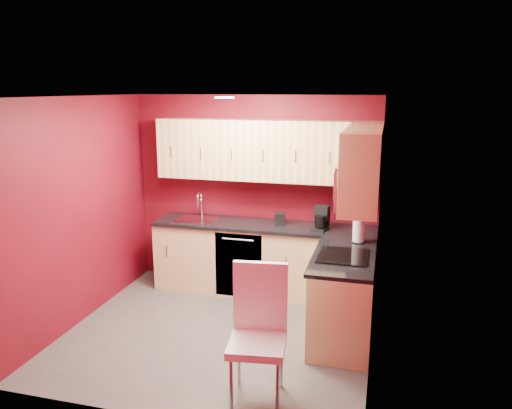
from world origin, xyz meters
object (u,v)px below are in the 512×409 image
at_px(sink, 197,217).
at_px(paper_towel, 359,229).
at_px(microwave, 358,185).
at_px(coffee_maker, 320,218).
at_px(dining_chair, 257,337).
at_px(napkin_holder, 280,219).

xyz_separation_m(sink, paper_towel, (2.10, -0.47, 0.12)).
xyz_separation_m(microwave, coffee_maker, (-0.48, 0.92, -0.61)).
bearing_deg(dining_chair, napkin_holder, 90.13).
xyz_separation_m(sink, dining_chair, (1.40, -2.25, -0.37)).
distance_m(microwave, paper_towel, 0.80).
bearing_deg(microwave, dining_chair, -119.15).
xyz_separation_m(sink, napkin_holder, (1.10, 0.03, 0.04)).
height_order(microwave, paper_towel, microwave).
bearing_deg(coffee_maker, microwave, -47.06).
bearing_deg(napkin_holder, microwave, -46.22).
relative_size(napkin_holder, paper_towel, 0.48).
distance_m(microwave, napkin_holder, 1.59).
xyz_separation_m(microwave, napkin_holder, (-0.99, 1.03, -0.68)).
distance_m(coffee_maker, dining_chair, 2.23).
xyz_separation_m(microwave, paper_towel, (0.00, 0.53, -0.60)).
bearing_deg(sink, dining_chair, -58.08).
distance_m(sink, napkin_holder, 1.10).
height_order(sink, napkin_holder, sink).
height_order(napkin_holder, paper_towel, paper_towel).
bearing_deg(paper_towel, napkin_holder, 153.30).
relative_size(microwave, napkin_holder, 5.33).
xyz_separation_m(napkin_holder, dining_chair, (0.30, -2.28, -0.41)).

